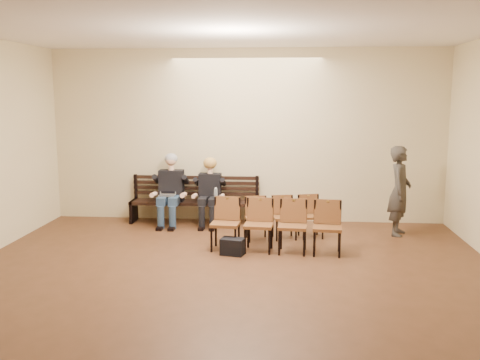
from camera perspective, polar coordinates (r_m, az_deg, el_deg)
The scene contains 11 objects.
ground at distance 6.43m, azimuth -2.64°, elevation -14.60°, with size 10.00×10.00×0.00m, color #58331E.
room_walls at distance 6.67m, azimuth -1.93°, elevation 8.69°, with size 8.02×10.01×3.51m.
bench at distance 10.90m, azimuth -4.88°, elevation -3.41°, with size 2.60×0.90×0.45m, color black.
seated_man at distance 10.77m, azimuth -7.42°, elevation -0.93°, with size 0.60×0.83×1.43m, color black, non-canonical shape.
seated_woman at distance 10.65m, azimuth -3.27°, elevation -1.47°, with size 0.54×0.75×1.26m, color black, non-canonical shape.
laptop at distance 10.66m, azimuth -7.80°, elevation -1.88°, with size 0.32×0.25×0.23m, color #B6B6BA.
water_bottle at distance 10.37m, azimuth -2.59°, elevation -2.12°, with size 0.07×0.07×0.23m, color silver.
bag at distance 8.77m, azimuth -0.79°, elevation -7.11°, with size 0.37×0.25×0.27m, color black.
passerby at distance 10.24m, azimuth 16.69°, elevation -0.42°, with size 0.70×0.46×1.91m, color #36322C.
chair_row_front at distance 8.85m, azimuth 3.81°, elevation -4.92°, with size 2.15×0.48×0.88m, color brown.
chair_row_back at distance 9.69m, azimuth 4.76°, elevation -4.01°, with size 1.40×0.42×0.78m, color brown.
Camera 1 is at (0.78, -5.84, 2.59)m, focal length 40.00 mm.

